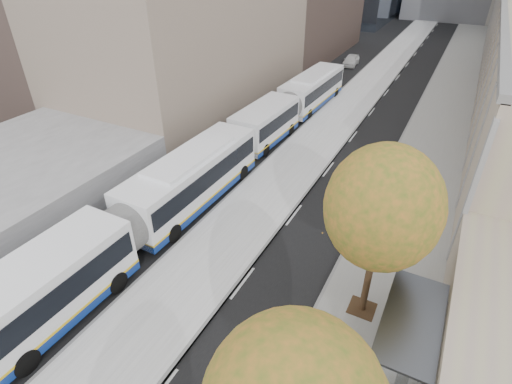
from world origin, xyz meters
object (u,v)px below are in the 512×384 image
Objects in this scene: bus_shelter at (416,330)px; bus_near at (144,215)px; distant_car at (351,60)px; bus_far at (295,102)px.

bus_near is at bearing 173.84° from bus_shelter.
bus_shelter reaches higher than distant_car.
bus_far is at bearing 90.04° from bus_near.
bus_near reaches higher than distant_car.
bus_far is 19.29m from distant_car.
bus_shelter is 41.69m from distant_car.
bus_shelter is 1.15× the size of distant_car.
bus_far reaches higher than distant_car.
bus_shelter is at bearing -5.33° from bus_near.
distant_car is at bearing 93.74° from bus_far.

